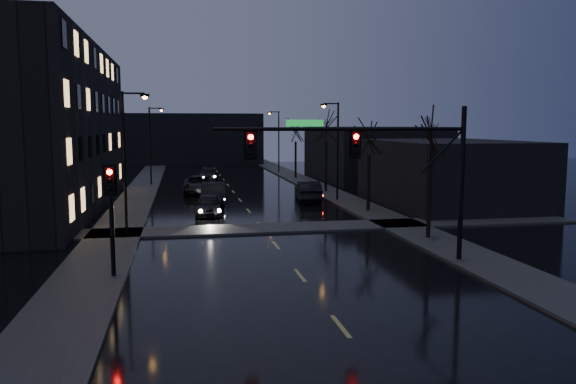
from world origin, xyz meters
name	(u,v)px	position (x,y,z in m)	size (l,w,h in m)	color
ground	(361,352)	(0.00, 0.00, 0.00)	(160.00, 160.00, 0.00)	black
sidewalk_left	(137,197)	(-8.50, 35.00, 0.06)	(3.00, 140.00, 0.12)	#2D2D2B
sidewalk_right	(330,193)	(8.50, 35.00, 0.06)	(3.00, 140.00, 0.12)	#2D2D2B
sidewalk_cross	(263,228)	(0.00, 18.50, 0.06)	(40.00, 3.00, 0.12)	#2D2D2B
apartment_block	(16,128)	(-16.50, 30.00, 6.00)	(12.00, 30.00, 12.00)	black
commercial_right_near	(448,173)	(15.50, 26.00, 2.50)	(10.00, 14.00, 5.00)	black
commercial_right_far	(372,153)	(17.00, 48.00, 3.00)	(12.00, 18.00, 6.00)	black
far_block	(192,139)	(-3.00, 78.00, 4.00)	(22.00, 10.00, 8.00)	black
signal_mast	(383,155)	(3.85, 9.00, 4.87)	(11.11, 0.41, 7.00)	black
signal_pole_left	(111,205)	(-7.50, 8.99, 3.01)	(0.35, 0.41, 4.53)	black
tree_near	(431,124)	(8.40, 14.00, 6.22)	(3.52, 3.52, 8.08)	black
tree_mid_a	(369,130)	(8.40, 24.00, 5.83)	(3.30, 3.30, 7.58)	black
tree_mid_b	(326,120)	(8.40, 36.00, 6.61)	(3.74, 3.74, 8.59)	black
tree_far	(296,126)	(8.40, 50.00, 6.06)	(3.43, 3.43, 7.88)	black
streetlight_l_near	(128,151)	(-7.58, 18.00, 4.77)	(1.53, 0.28, 8.00)	black
streetlight_l_far	(152,139)	(-7.58, 45.00, 4.77)	(1.53, 0.28, 8.00)	black
streetlight_r_mid	(335,143)	(7.58, 30.00, 4.77)	(1.53, 0.28, 8.00)	black
streetlight_r_far	(277,136)	(7.58, 58.00, 4.77)	(1.53, 0.28, 8.00)	black
oncoming_car_a	(208,205)	(-2.96, 24.41, 0.74)	(1.76, 4.37, 1.49)	black
oncoming_car_b	(213,194)	(-2.29, 29.87, 0.84)	(1.77, 5.08, 1.67)	black
oncoming_car_c	(199,185)	(-3.19, 37.09, 0.82)	(2.71, 5.87, 1.63)	black
oncoming_car_d	(208,174)	(-1.80, 49.30, 0.70)	(1.96, 4.81, 1.40)	black
lead_car	(308,191)	(5.42, 30.28, 0.83)	(1.76, 5.05, 1.67)	black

